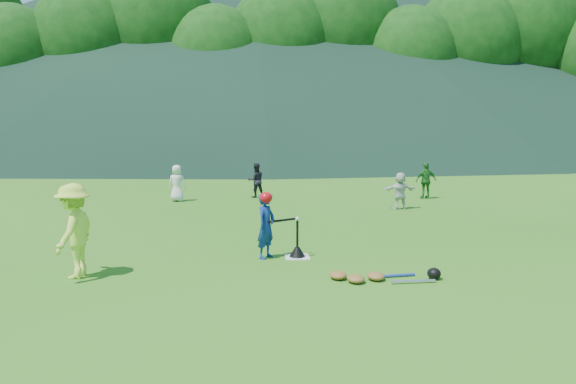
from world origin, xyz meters
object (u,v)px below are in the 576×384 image
Objects in this scene: batter_child at (266,226)px; fielder_d at (400,191)px; adult_coach at (74,231)px; fielder_c at (426,181)px; home_plate at (297,257)px; batting_tee at (297,251)px; fielder_b at (256,180)px; equipment_pile at (376,276)px; fielder_a at (177,183)px.

fielder_d is at bearing -2.53° from batter_child.
fielder_c is at bearing 143.60° from adult_coach.
fielder_c is at bearing -2.04° from batter_child.
batting_tee is at bearing 0.00° from home_plate.
fielder_b is 1.05× the size of fielder_d.
adult_coach is (-3.74, -1.03, 0.77)m from home_plate.
batter_child is 2.39m from equipment_pile.
fielder_c is at bearing 56.73° from batting_tee.
home_plate is 0.12m from batting_tee.
fielder_c is 1.71× the size of batting_tee.
fielder_d reaches higher than batting_tee.
adult_coach reaches higher than home_plate.
adult_coach is at bearing -164.60° from batting_tee.
batter_child is 1.04× the size of fielder_c.
fielder_d is (3.97, 5.28, -0.08)m from batter_child.
fielder_b is (2.45, 0.70, -0.01)m from fielder_a.
fielder_b is (-0.67, 7.91, 0.55)m from home_plate.
adult_coach is 1.33× the size of fielder_c.
fielder_a is 2.55m from fielder_b.
home_plate is at bearing 52.43° from fielder_d.
fielder_d is 7.21m from equipment_pile.
fielder_b is at bearing 94.81° from home_plate.
batting_tee is (0.58, -0.01, -0.48)m from batter_child.
equipment_pile reaches higher than home_plate.
adult_coach is at bearing 36.62° from fielder_d.
equipment_pile is at bearing -53.49° from home_plate.
fielder_a reaches higher than equipment_pile.
fielder_d is (4.05, -2.62, -0.03)m from fielder_b.
batter_child reaches higher than fielder_a.
fielder_c reaches higher than batting_tee.
fielder_a is at bearing 53.73° from batter_child.
fielder_b is at bearing -153.64° from fielder_a.
batting_tee is at bearing 52.43° from fielder_d.
adult_coach is (-3.16, -1.04, 0.17)m from batter_child.
equipment_pile is (1.14, -1.55, 0.06)m from home_plate.
equipment_pile is at bearing -97.72° from batter_child.
adult_coach is 4.96m from equipment_pile.
fielder_b is at bearing -14.02° from fielder_c.
fielder_d is at bearing 47.90° from fielder_c.
equipment_pile is (1.14, -1.55, -0.06)m from batting_tee.
fielder_c is (5.34, 7.24, -0.03)m from batter_child.
equipment_pile is (-3.61, -8.80, -0.52)m from fielder_c.
fielder_b is 9.65m from equipment_pile.
fielder_d is at bearing 71.88° from equipment_pile.
fielder_b is 1.63× the size of batting_tee.
fielder_b is at bearing 34.97° from batter_child.
batter_child reaches higher than fielder_b.
fielder_c reaches higher than home_plate.
fielder_a reaches higher than fielder_b.
home_plate is 0.40× the size of fielder_a.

